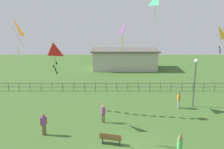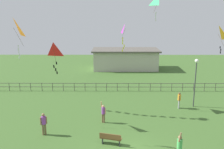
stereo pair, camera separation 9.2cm
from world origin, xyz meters
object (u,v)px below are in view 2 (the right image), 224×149
at_px(person_1, 179,146).
at_px(kite_5, 54,51).
at_px(park_bench, 111,138).
at_px(person_5, 179,99).
at_px(kite_2, 159,1).
at_px(kite_0, 14,29).
at_px(kite_1, 125,30).
at_px(lamppost, 196,73).
at_px(person_4, 44,123).
at_px(kite_6, 218,34).
at_px(person_3, 103,112).

relative_size(person_1, kite_5, 0.94).
height_order(park_bench, person_5, person_5).
distance_m(person_5, kite_2, 9.41).
bearing_deg(kite_0, kite_1, 24.44).
xyz_separation_m(lamppost, person_5, (-1.52, -0.46, -2.46)).
xyz_separation_m(person_4, person_5, (11.30, 5.42, -0.07)).
relative_size(kite_1, kite_6, 1.10).
distance_m(person_3, kite_0, 9.45).
distance_m(park_bench, kite_2, 13.82).
bearing_deg(kite_0, kite_6, 10.26).
relative_size(person_5, kite_5, 0.73).
bearing_deg(park_bench, person_4, 163.81).
xyz_separation_m(park_bench, person_3, (-0.63, 3.59, 0.43)).
xyz_separation_m(lamppost, person_1, (-3.74, -9.31, -2.35)).
distance_m(park_bench, person_4, 5.15).
bearing_deg(park_bench, kite_1, 80.39).
distance_m(person_5, kite_6, 6.76).
xyz_separation_m(person_3, kite_0, (-6.62, -0.24, 6.75)).
bearing_deg(person_5, person_1, -104.12).
bearing_deg(kite_5, kite_1, 53.56).
height_order(person_4, kite_0, kite_0).
height_order(person_5, kite_5, kite_5).
bearing_deg(person_4, kite_2, 39.41).
relative_size(kite_1, kite_5, 1.18).
distance_m(kite_0, kite_6, 16.74).
height_order(kite_0, kite_2, kite_2).
relative_size(person_4, kite_5, 0.79).
bearing_deg(kite_1, person_5, -3.86).
bearing_deg(person_1, lamppost, 68.08).
relative_size(lamppost, kite_2, 1.90).
bearing_deg(kite_2, kite_6, -30.59).
distance_m(park_bench, kite_5, 7.00).
bearing_deg(kite_0, kite_5, -38.14).
distance_m(person_1, kite_5, 9.84).
bearing_deg(kite_5, kite_2, 46.51).
distance_m(person_1, kite_2, 14.21).
bearing_deg(park_bench, kite_2, 64.01).
bearing_deg(kite_2, lamppost, -28.00).
distance_m(kite_2, kite_5, 12.33).
height_order(person_1, person_5, person_1).
bearing_deg(person_1, person_3, 130.57).
relative_size(person_1, person_3, 1.12).
distance_m(person_1, person_3, 7.35).
xyz_separation_m(person_5, kite_2, (-1.92, 2.28, 8.93)).
distance_m(person_1, kite_0, 14.23).
height_order(lamppost, kite_0, kite_0).
bearing_deg(person_5, lamppost, 16.74).
xyz_separation_m(person_4, kite_1, (6.14, 5.77, 6.33)).
height_order(kite_5, kite_6, kite_6).
bearing_deg(person_3, kite_1, 62.85).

